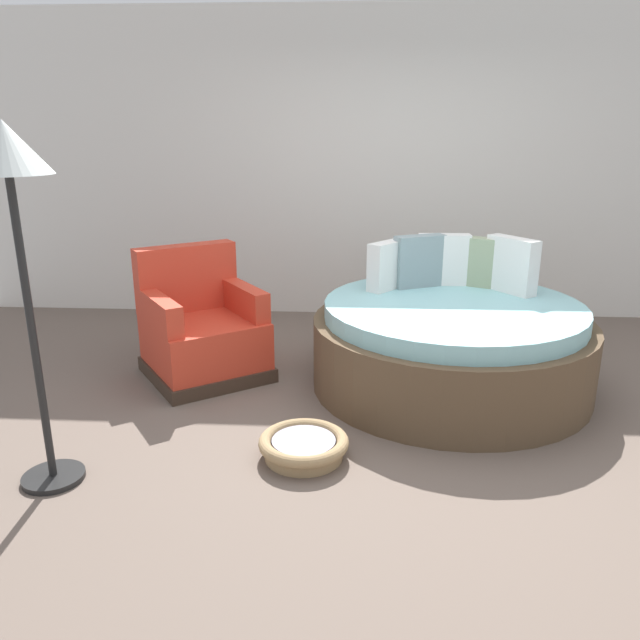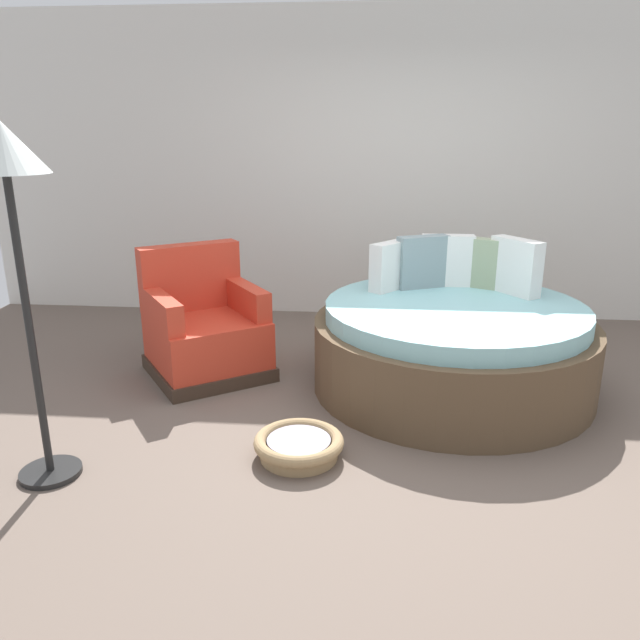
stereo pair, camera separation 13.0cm
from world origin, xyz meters
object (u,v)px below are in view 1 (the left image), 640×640
Objects in this scene: floor_lamp at (10,185)px; red_armchair at (202,332)px; round_daybed at (451,343)px; pet_basket at (304,446)px.

red_armchair is at bearing 73.44° from floor_lamp.
round_daybed is 1.47m from pet_basket.
floor_lamp is (-2.26, -1.39, 1.21)m from round_daybed.
round_daybed is at bearing 31.64° from floor_lamp.
floor_lamp is at bearing -148.36° from round_daybed.
red_armchair is at bearing 125.65° from pet_basket.
pet_basket is at bearing -131.31° from round_daybed.
pet_basket is 0.28× the size of floor_lamp.
round_daybed reaches higher than pet_basket.
red_armchair is 1.50m from pet_basket.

